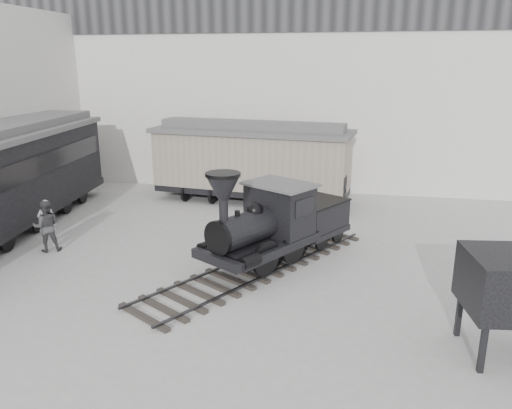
% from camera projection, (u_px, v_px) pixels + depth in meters
% --- Properties ---
extents(ground, '(90.00, 90.00, 0.00)m').
position_uv_depth(ground, '(199.00, 311.00, 13.72)').
color(ground, '#9E9E9B').
extents(north_wall, '(34.00, 2.51, 11.00)m').
position_uv_depth(north_wall, '(281.00, 82.00, 26.33)').
color(north_wall, silver).
rests_on(north_wall, ground).
extents(locomotive, '(6.80, 9.31, 3.40)m').
position_uv_depth(locomotive, '(273.00, 227.00, 16.71)').
color(locomotive, '#2B2420').
rests_on(locomotive, ground).
extents(boxcar, '(9.86, 4.13, 3.92)m').
position_uv_depth(boxcar, '(252.00, 160.00, 23.97)').
color(boxcar, black).
rests_on(boxcar, ground).
extents(visitor_a, '(0.75, 0.62, 1.77)m').
position_uv_depth(visitor_a, '(47.00, 223.00, 18.36)').
color(visitor_a, silver).
rests_on(visitor_a, ground).
extents(visitor_b, '(1.15, 1.08, 1.88)m').
position_uv_depth(visitor_b, '(46.00, 226.00, 17.83)').
color(visitor_b, '#3F3F41').
rests_on(visitor_b, ground).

